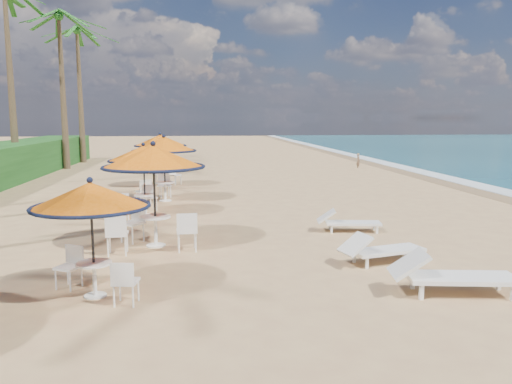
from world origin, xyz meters
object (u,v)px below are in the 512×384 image
station_1 (152,170)px  lounger_mid (380,249)px  station_3 (163,150)px  station_0 (91,206)px  station_4 (161,145)px  station_2 (143,160)px  lounger_near (449,274)px  lounger_far (347,221)px

station_1 → lounger_mid: bearing=-22.1°
station_3 → station_0: bearing=-92.9°
station_3 → station_4: bearing=95.0°
station_1 → station_3: bearing=91.8°
station_2 → station_4: 7.04m
station_1 → lounger_near: size_ratio=1.13×
station_1 → station_2: size_ratio=1.10×
station_3 → lounger_mid: bearing=-59.7°
lounger_near → station_1: bearing=152.5°
lounger_near → lounger_mid: (-0.53, 2.01, -0.05)m
station_3 → lounger_near: 12.39m
station_0 → station_4: (0.15, 14.50, 0.27)m
station_1 → station_3: (-0.21, 6.86, 0.03)m
lounger_near → lounger_far: lounger_near is taller
station_4 → lounger_far: size_ratio=1.37×
station_2 → lounger_near: (6.16, -8.09, -1.42)m
station_2 → station_3: size_ratio=0.93×
station_3 → station_4: size_ratio=1.02×
lounger_near → lounger_far: (-0.34, 5.06, -0.08)m
station_2 → lounger_near: station_2 is taller
station_0 → station_1: 3.49m
station_4 → lounger_mid: 14.34m
station_4 → lounger_far: 11.71m
station_1 → lounger_far: size_ratio=1.43×
station_0 → station_1: size_ratio=0.82×
station_0 → station_2: size_ratio=0.90×
lounger_mid → station_3: bearing=105.6°
station_1 → station_4: station_1 is taller
station_3 → lounger_far: station_3 is taller
station_1 → station_3: station_1 is taller
lounger_near → lounger_far: bearing=102.6°
station_2 → lounger_far: station_2 is taller
station_2 → station_3: station_3 is taller
station_2 → lounger_far: (5.82, -3.04, -1.50)m
station_1 → lounger_mid: 5.60m
station_1 → lounger_far: 5.50m
station_3 → lounger_far: bearing=-47.3°
lounger_far → station_1: bearing=-159.4°
station_0 → station_4: size_ratio=0.86×
lounger_mid → lounger_far: size_ratio=1.11×
station_0 → station_3: size_ratio=0.84×
station_0 → lounger_near: 6.40m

